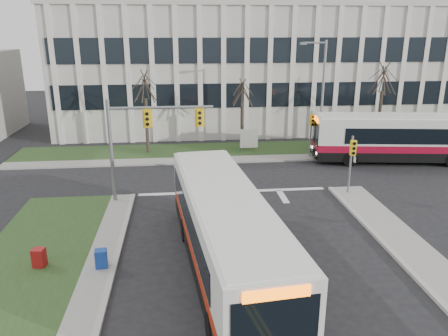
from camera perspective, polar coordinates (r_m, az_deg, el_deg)
The scene contains 17 objects.
ground at distance 20.77m, azimuth 3.90°, elevation -11.09°, with size 120.00×120.00×0.00m, color black.
sidewalk_west at distance 16.72m, azimuth -18.80°, elevation -19.74°, with size 1.20×26.00×0.14m, color #9E9B93.
sidewalk_cross at distance 35.55m, azimuth 7.82°, elevation 1.30°, with size 44.00×1.60×0.14m, color #9E9B93.
building_lawn at distance 38.17m, azimuth 6.85°, elevation 2.46°, with size 44.00×5.00×0.12m, color #27441D.
office_building at distance 48.80m, azimuth 4.03°, elevation 12.92°, with size 40.00×16.00×12.00m, color silver.
mast_arm_signal at distance 25.85m, azimuth -11.01°, elevation 4.55°, with size 6.11×0.38×6.20m.
signal_pole_near at distance 27.95m, azimuth 16.33°, elevation 1.41°, with size 0.34×0.39×3.80m.
signal_pole_far at distance 35.71m, azimuth 11.35°, elevation 5.22°, with size 0.34×0.39×3.80m.
streetlight at distance 36.26m, azimuth 12.52°, elevation 9.66°, with size 2.15×0.25×9.20m.
directory_sign at distance 36.96m, azimuth 3.29°, elevation 3.83°, with size 1.50×0.12×2.00m.
tree_left at distance 36.32m, azimuth -10.30°, elevation 10.31°, with size 1.80×1.80×7.70m.
tree_mid at distance 36.86m, azimuth 2.44°, elevation 9.69°, with size 1.80×1.80×6.82m.
tree_right at distance 40.05m, azimuth 20.08°, elevation 10.77°, with size 1.80×1.80×8.25m.
bus_main at distance 18.45m, azimuth 0.13°, elevation -8.70°, with size 2.90×13.37×3.57m, color silver, non-canonical shape.
bus_cross at distance 36.79m, azimuth 22.33°, elevation 3.49°, with size 2.94×13.58×3.62m, color silver, non-canonical shape.
newspaper_box_blue at distance 19.96m, azimuth -15.73°, elevation -11.49°, with size 0.50×0.45×0.95m, color navy.
newspaper_box_red at distance 20.93m, azimuth -22.98°, elevation -10.86°, with size 0.50×0.45×0.95m, color maroon.
Camera 1 is at (-3.21, -17.94, 9.96)m, focal length 35.00 mm.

